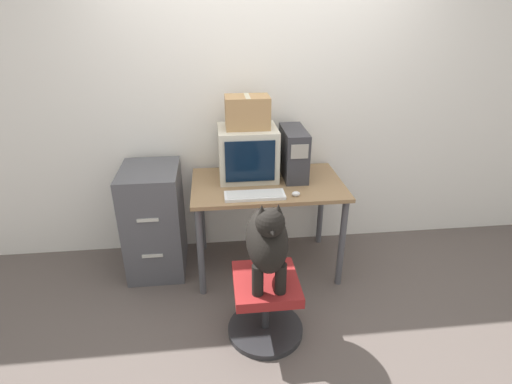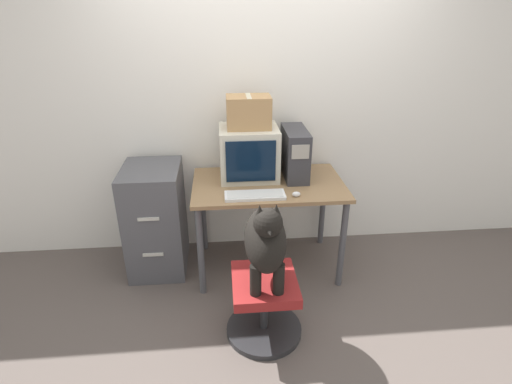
# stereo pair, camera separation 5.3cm
# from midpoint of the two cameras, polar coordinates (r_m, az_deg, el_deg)

# --- Properties ---
(ground_plane) EXTENTS (12.00, 12.00, 0.00)m
(ground_plane) POSITION_cam_midpoint_polar(r_m,az_deg,el_deg) (3.23, 2.85, -14.05)
(ground_plane) COLOR #564C47
(wall_back) EXTENTS (8.00, 0.05, 2.60)m
(wall_back) POSITION_cam_midpoint_polar(r_m,az_deg,el_deg) (3.36, 1.48, 12.52)
(wall_back) COLOR white
(wall_back) RESTS_ON ground_plane
(desk) EXTENTS (1.18, 0.73, 0.78)m
(desk) POSITION_cam_midpoint_polar(r_m,az_deg,el_deg) (3.17, 2.23, -0.36)
(desk) COLOR olive
(desk) RESTS_ON ground_plane
(crt_monitor) EXTENTS (0.46, 0.39, 0.41)m
(crt_monitor) POSITION_cam_midpoint_polar(r_m,az_deg,el_deg) (3.16, -0.53, 5.61)
(crt_monitor) COLOR beige
(crt_monitor) RESTS_ON desk
(pc_tower) EXTENTS (0.17, 0.43, 0.39)m
(pc_tower) POSITION_cam_midpoint_polar(r_m,az_deg,el_deg) (3.20, 6.04, 5.53)
(pc_tower) COLOR #333338
(pc_tower) RESTS_ON desk
(keyboard) EXTENTS (0.44, 0.15, 0.03)m
(keyboard) POSITION_cam_midpoint_polar(r_m,az_deg,el_deg) (2.89, 0.37, -0.47)
(keyboard) COLOR silver
(keyboard) RESTS_ON desk
(computer_mouse) EXTENTS (0.06, 0.04, 0.04)m
(computer_mouse) POSITION_cam_midpoint_polar(r_m,az_deg,el_deg) (2.90, 6.29, -0.32)
(computer_mouse) COLOR silver
(computer_mouse) RESTS_ON desk
(office_chair) EXTENTS (0.51, 0.51, 0.44)m
(office_chair) POSITION_cam_midpoint_polar(r_m,az_deg,el_deg) (2.75, 1.76, -15.79)
(office_chair) COLOR #262628
(office_chair) RESTS_ON ground_plane
(dog) EXTENTS (0.25, 0.47, 0.60)m
(dog) POSITION_cam_midpoint_polar(r_m,az_deg,el_deg) (2.41, 2.01, -6.84)
(dog) COLOR black
(dog) RESTS_ON office_chair
(filing_cabinet) EXTENTS (0.45, 0.56, 0.90)m
(filing_cabinet) POSITION_cam_midpoint_polar(r_m,az_deg,el_deg) (3.36, -13.69, -3.81)
(filing_cabinet) COLOR #4C4C51
(filing_cabinet) RESTS_ON ground_plane
(cardboard_box) EXTENTS (0.33, 0.23, 0.24)m
(cardboard_box) POSITION_cam_midpoint_polar(r_m,az_deg,el_deg) (3.07, -0.56, 11.35)
(cardboard_box) COLOR #A87F51
(cardboard_box) RESTS_ON crt_monitor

